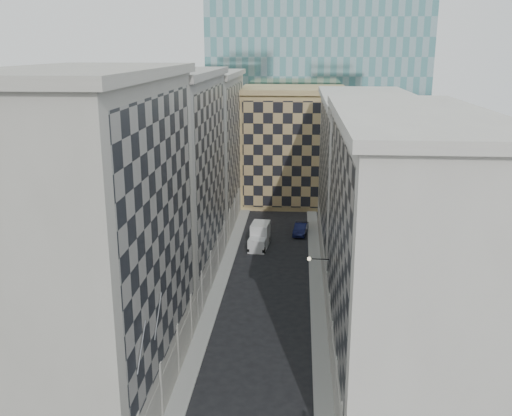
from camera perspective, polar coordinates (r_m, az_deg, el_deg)
The scene contains 13 objects.
sidewalk_west at distance 61.19m, azimuth -3.86°, elevation -8.22°, with size 1.50×100.00×0.15m, color gray.
sidewalk_east at distance 60.66m, azimuth 6.11°, elevation -8.50°, with size 1.50×100.00×0.15m, color gray.
bldg_left_a at distance 41.04m, azimuth -15.79°, elevation -3.44°, with size 10.80×22.80×23.70m.
bldg_left_b at distance 61.48m, azimuth -8.86°, elevation 2.81°, with size 10.80×22.80×22.70m.
bldg_left_c at distance 82.72m, azimuth -5.42°, elevation 5.88°, with size 10.80×22.80×21.70m.
bldg_right_a at distance 43.57m, azimuth 14.47°, elevation -4.31°, with size 10.80×26.80×20.70m.
bldg_right_b at distance 69.41m, azimuth 10.76°, elevation 2.95°, with size 10.80×28.80×19.70m.
tan_block at distance 94.49m, azimuth 3.70°, elevation 6.30°, with size 16.80×14.80×18.80m.
church_tower at distance 107.38m, azimuth 2.87°, elevation 16.83°, with size 7.20×7.20×51.50m.
flagpoles_left at distance 36.70m, azimuth -10.54°, elevation -11.95°, with size 0.10×6.33×2.33m.
bracket_lamp at distance 52.75m, azimuth 5.53°, elevation -5.08°, with size 1.98×0.36×0.36m.
box_truck at distance 73.72m, azimuth 0.36°, elevation -2.92°, with size 2.68×5.59×2.97m.
dark_car at distance 78.90m, azimuth 4.48°, elevation -2.10°, with size 1.65×4.73×1.56m, color #0F1338.
Camera 1 is at (3.09, -25.31, 24.89)m, focal length 40.00 mm.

